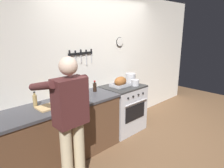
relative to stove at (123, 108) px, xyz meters
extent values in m
plane|color=brown|center=(-0.22, -0.99, -0.45)|extent=(8.00, 8.00, 0.00)
cube|color=white|center=(-0.22, 0.36, 0.85)|extent=(6.00, 0.10, 2.60)
cube|color=black|center=(-0.74, 0.30, 1.10)|extent=(0.48, 0.02, 0.04)
cube|color=silver|center=(-0.96, 0.29, 1.01)|extent=(0.02, 0.00, 0.14)
cube|color=black|center=(-0.96, 0.29, 1.12)|extent=(0.02, 0.02, 0.09)
cube|color=silver|center=(-0.85, 0.29, 0.99)|extent=(0.01, 0.00, 0.18)
cube|color=black|center=(-0.85, 0.29, 1.12)|extent=(0.02, 0.02, 0.08)
cube|color=silver|center=(-0.74, 0.29, 1.01)|extent=(0.02, 0.00, 0.13)
cube|color=black|center=(-0.74, 0.29, 1.12)|extent=(0.02, 0.02, 0.09)
cube|color=silver|center=(-0.63, 0.29, 0.99)|extent=(0.02, 0.00, 0.18)
cube|color=black|center=(-0.63, 0.29, 1.12)|extent=(0.02, 0.02, 0.08)
cube|color=silver|center=(-0.52, 0.29, 1.00)|extent=(0.01, 0.00, 0.16)
cube|color=black|center=(-0.52, 0.29, 1.12)|extent=(0.02, 0.02, 0.08)
cylinder|color=white|center=(0.20, 0.29, 1.25)|extent=(0.16, 0.02, 0.16)
torus|color=black|center=(0.20, 0.29, 1.25)|extent=(0.18, 0.02, 0.18)
cube|color=brown|center=(-1.42, 0.00, -0.02)|extent=(2.00, 0.62, 0.86)
cube|color=#3D3D42|center=(-1.42, 0.00, 0.43)|extent=(2.03, 0.65, 0.04)
cube|color=#BCBCC1|center=(0.00, 0.00, -0.02)|extent=(0.76, 0.62, 0.87)
cube|color=black|center=(0.00, -0.31, 0.00)|extent=(0.53, 0.01, 0.28)
cube|color=#2D2D2D|center=(0.00, 0.00, 0.43)|extent=(0.76, 0.62, 0.03)
cylinder|color=black|center=(-0.21, -0.32, 0.33)|extent=(0.04, 0.02, 0.04)
cylinder|color=black|center=(-0.08, -0.32, 0.33)|extent=(0.04, 0.02, 0.04)
cylinder|color=black|center=(0.08, -0.32, 0.33)|extent=(0.04, 0.02, 0.04)
cylinder|color=black|center=(0.21, -0.32, 0.33)|extent=(0.04, 0.02, 0.04)
cylinder|color=silver|center=(0.00, -0.34, 0.21)|extent=(0.61, 0.02, 0.02)
cylinder|color=#C6B793|center=(-1.66, -0.61, -0.02)|extent=(0.14, 0.14, 0.86)
cylinder|color=#C6B793|center=(-1.48, -0.61, -0.02)|extent=(0.14, 0.14, 0.86)
cube|color=#4C2323|center=(-1.57, -0.61, 0.69)|extent=(0.38, 0.22, 0.56)
sphere|color=beige|center=(-1.57, -0.61, 1.10)|extent=(0.21, 0.21, 0.21)
cylinder|color=#4C2323|center=(-1.78, -0.37, 0.87)|extent=(0.09, 0.55, 0.22)
cylinder|color=#4C2323|center=(-1.36, -0.37, 0.87)|extent=(0.09, 0.55, 0.22)
cube|color=#B7B7BC|center=(-0.07, 0.00, 0.46)|extent=(0.34, 0.25, 0.01)
cube|color=#B7B7BC|center=(-0.07, -0.12, 0.49)|extent=(0.34, 0.01, 0.05)
cube|color=#B7B7BC|center=(-0.07, 0.13, 0.49)|extent=(0.34, 0.01, 0.05)
cube|color=#B7B7BC|center=(-0.24, 0.00, 0.49)|extent=(0.01, 0.25, 0.05)
cube|color=#B7B7BC|center=(0.10, 0.00, 0.49)|extent=(0.01, 0.25, 0.05)
ellipsoid|color=brown|center=(-0.07, 0.00, 0.55)|extent=(0.26, 0.19, 0.18)
cylinder|color=#B7B7BC|center=(0.30, 0.07, 0.54)|extent=(0.20, 0.20, 0.19)
cylinder|color=#B7B7BC|center=(0.18, -0.14, 0.51)|extent=(0.15, 0.15, 0.11)
cube|color=tan|center=(-1.52, -0.03, 0.46)|extent=(0.36, 0.24, 0.02)
cylinder|color=#997F4C|center=(-1.66, 0.13, 0.53)|extent=(0.06, 0.06, 0.17)
cylinder|color=#997F4C|center=(-1.66, 0.13, 0.64)|extent=(0.03, 0.03, 0.04)
cylinder|color=black|center=(-1.66, 0.13, 0.66)|extent=(0.03, 0.03, 0.01)
cylinder|color=gold|center=(-1.25, 0.24, 0.56)|extent=(0.07, 0.07, 0.22)
cylinder|color=gold|center=(-1.25, 0.24, 0.69)|extent=(0.03, 0.03, 0.05)
cylinder|color=black|center=(-1.25, 0.24, 0.72)|extent=(0.04, 0.04, 0.01)
cylinder|color=black|center=(-0.61, 0.10, 0.52)|extent=(0.06, 0.06, 0.15)
cylinder|color=black|center=(-0.61, 0.10, 0.61)|extent=(0.03, 0.03, 0.03)
cylinder|color=#B21919|center=(-0.61, 0.10, 0.64)|extent=(0.03, 0.03, 0.01)
cylinder|color=#47141E|center=(-0.89, 0.05, 0.57)|extent=(0.07, 0.07, 0.24)
cylinder|color=#47141E|center=(-0.89, 0.05, 0.71)|extent=(0.03, 0.03, 0.05)
cylinder|color=maroon|center=(-0.89, 0.05, 0.75)|extent=(0.03, 0.03, 0.01)
camera|label=1|loc=(-2.77, -2.53, 1.50)|focal=32.88mm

